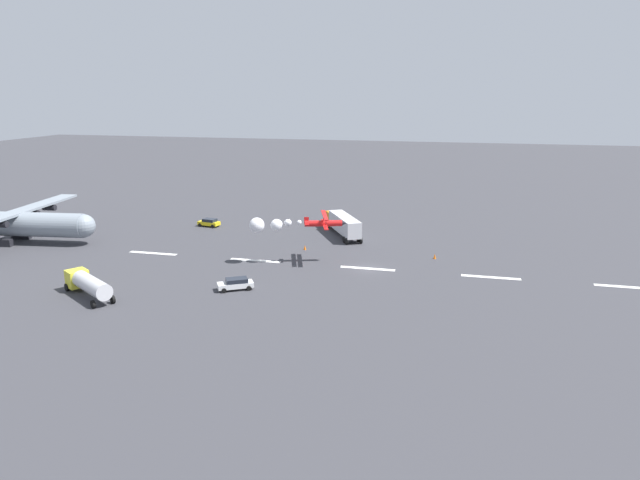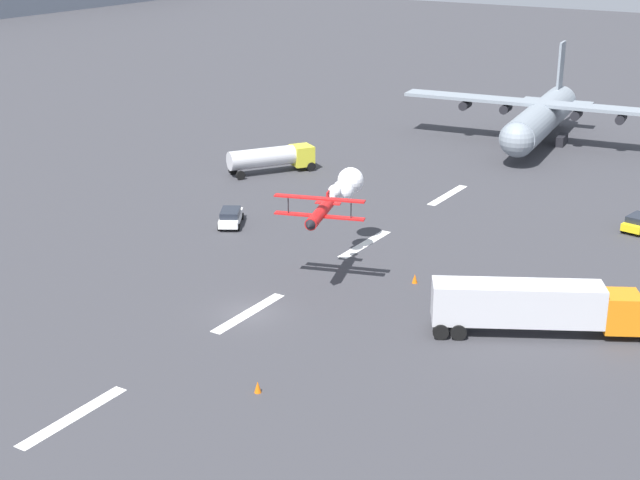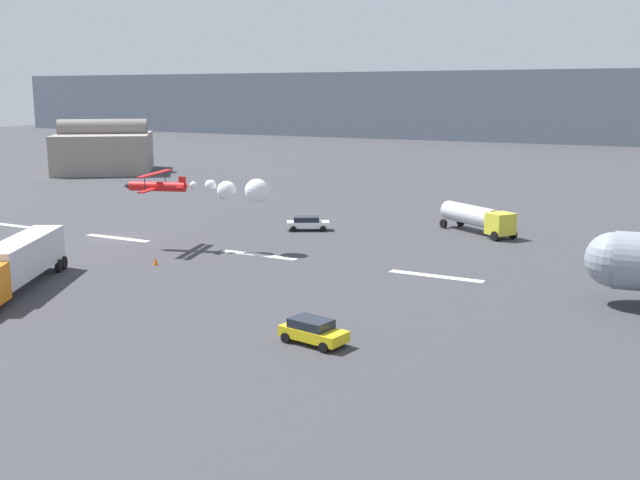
{
  "view_description": "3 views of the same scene",
  "coord_description": "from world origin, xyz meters",
  "px_view_note": "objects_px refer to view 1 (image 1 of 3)",
  "views": [
    {
      "loc": [
        -12.13,
        79.14,
        24.98
      ],
      "look_at": [
        7.18,
        -0.23,
        3.78
      ],
      "focal_mm": 32.28,
      "sensor_mm": 36.0,
      "label": 1
    },
    {
      "loc": [
        -49.85,
        -37.2,
        27.91
      ],
      "look_at": [
        7.04,
        -1.72,
        3.82
      ],
      "focal_mm": 52.4,
      "sensor_mm": 36.0,
      "label": 2
    },
    {
      "loc": [
        54.03,
        -56.92,
        14.87
      ],
      "look_at": [
        23.7,
        0.0,
        2.02
      ],
      "focal_mm": 41.93,
      "sensor_mm": 36.0,
      "label": 3
    }
  ],
  "objects_px": {
    "traffic_cone_near": "(435,256)",
    "stunt_biplane_red": "(281,224)",
    "fuel_tanker_truck": "(88,284)",
    "traffic_cone_far": "(305,248)",
    "followme_car_yellow": "(209,222)",
    "cargo_transport_plane": "(22,223)",
    "semi_truck_orange": "(342,223)",
    "airport_staff_sedan": "(236,284)"
  },
  "relations": [
    {
      "from": "cargo_transport_plane",
      "to": "fuel_tanker_truck",
      "type": "relative_size",
      "value": 3.69
    },
    {
      "from": "followme_car_yellow",
      "to": "traffic_cone_near",
      "type": "height_order",
      "value": "followme_car_yellow"
    },
    {
      "from": "airport_staff_sedan",
      "to": "traffic_cone_near",
      "type": "height_order",
      "value": "airport_staff_sedan"
    },
    {
      "from": "cargo_transport_plane",
      "to": "followme_car_yellow",
      "type": "height_order",
      "value": "cargo_transport_plane"
    },
    {
      "from": "stunt_biplane_red",
      "to": "traffic_cone_far",
      "type": "height_order",
      "value": "stunt_biplane_red"
    },
    {
      "from": "cargo_transport_plane",
      "to": "airport_staff_sedan",
      "type": "relative_size",
      "value": 7.14
    },
    {
      "from": "airport_staff_sedan",
      "to": "traffic_cone_far",
      "type": "relative_size",
      "value": 6.47
    },
    {
      "from": "fuel_tanker_truck",
      "to": "traffic_cone_near",
      "type": "relative_size",
      "value": 12.54
    },
    {
      "from": "traffic_cone_far",
      "to": "followme_car_yellow",
      "type": "bearing_deg",
      "value": -28.01
    },
    {
      "from": "airport_staff_sedan",
      "to": "cargo_transport_plane",
      "type": "bearing_deg",
      "value": -17.44
    },
    {
      "from": "cargo_transport_plane",
      "to": "traffic_cone_far",
      "type": "xyz_separation_m",
      "value": [
        -47.51,
        -7.0,
        -3.06
      ]
    },
    {
      "from": "airport_staff_sedan",
      "to": "traffic_cone_near",
      "type": "bearing_deg",
      "value": -139.96
    },
    {
      "from": "airport_staff_sedan",
      "to": "stunt_biplane_red",
      "type": "bearing_deg",
      "value": -99.01
    },
    {
      "from": "stunt_biplane_red",
      "to": "followme_car_yellow",
      "type": "height_order",
      "value": "stunt_biplane_red"
    },
    {
      "from": "stunt_biplane_red",
      "to": "fuel_tanker_truck",
      "type": "bearing_deg",
      "value": 46.61
    },
    {
      "from": "traffic_cone_near",
      "to": "stunt_biplane_red",
      "type": "bearing_deg",
      "value": 18.53
    },
    {
      "from": "semi_truck_orange",
      "to": "fuel_tanker_truck",
      "type": "xyz_separation_m",
      "value": [
        24.35,
        38.98,
        -0.39
      ]
    },
    {
      "from": "stunt_biplane_red",
      "to": "fuel_tanker_truck",
      "type": "xyz_separation_m",
      "value": [
        18.88,
        19.97,
        -4.14
      ]
    },
    {
      "from": "semi_truck_orange",
      "to": "fuel_tanker_truck",
      "type": "height_order",
      "value": "semi_truck_orange"
    },
    {
      "from": "followme_car_yellow",
      "to": "fuel_tanker_truck",
      "type": "bearing_deg",
      "value": 92.26
    },
    {
      "from": "followme_car_yellow",
      "to": "traffic_cone_far",
      "type": "distance_m",
      "value": 24.95
    },
    {
      "from": "stunt_biplane_red",
      "to": "semi_truck_orange",
      "type": "xyz_separation_m",
      "value": [
        -5.46,
        -19.01,
        -3.75
      ]
    },
    {
      "from": "fuel_tanker_truck",
      "to": "airport_staff_sedan",
      "type": "distance_m",
      "value": 18.22
    },
    {
      "from": "semi_truck_orange",
      "to": "fuel_tanker_truck",
      "type": "distance_m",
      "value": 45.96
    },
    {
      "from": "fuel_tanker_truck",
      "to": "airport_staff_sedan",
      "type": "relative_size",
      "value": 1.94
    },
    {
      "from": "fuel_tanker_truck",
      "to": "traffic_cone_near",
      "type": "bearing_deg",
      "value": -146.33
    },
    {
      "from": "fuel_tanker_truck",
      "to": "traffic_cone_far",
      "type": "relative_size",
      "value": 12.54
    },
    {
      "from": "semi_truck_orange",
      "to": "airport_staff_sedan",
      "type": "bearing_deg",
      "value": 76.77
    },
    {
      "from": "semi_truck_orange",
      "to": "traffic_cone_far",
      "type": "bearing_deg",
      "value": 70.98
    },
    {
      "from": "cargo_transport_plane",
      "to": "followme_car_yellow",
      "type": "bearing_deg",
      "value": -143.71
    },
    {
      "from": "airport_staff_sedan",
      "to": "semi_truck_orange",
      "type": "bearing_deg",
      "value": -103.23
    },
    {
      "from": "cargo_transport_plane",
      "to": "stunt_biplane_red",
      "type": "xyz_separation_m",
      "value": [
        -45.93,
        0.76,
        2.45
      ]
    },
    {
      "from": "stunt_biplane_red",
      "to": "semi_truck_orange",
      "type": "height_order",
      "value": "stunt_biplane_red"
    },
    {
      "from": "fuel_tanker_truck",
      "to": "traffic_cone_near",
      "type": "xyz_separation_m",
      "value": [
        -41.22,
        -27.46,
        -1.37
      ]
    },
    {
      "from": "stunt_biplane_red",
      "to": "followme_car_yellow",
      "type": "bearing_deg",
      "value": -43.62
    },
    {
      "from": "fuel_tanker_truck",
      "to": "airport_staff_sedan",
      "type": "bearing_deg",
      "value": -157.55
    },
    {
      "from": "traffic_cone_near",
      "to": "traffic_cone_far",
      "type": "relative_size",
      "value": 1.0
    },
    {
      "from": "cargo_transport_plane",
      "to": "fuel_tanker_truck",
      "type": "bearing_deg",
      "value": 142.54
    },
    {
      "from": "fuel_tanker_truck",
      "to": "traffic_cone_far",
      "type": "bearing_deg",
      "value": -126.43
    },
    {
      "from": "cargo_transport_plane",
      "to": "semi_truck_orange",
      "type": "relative_size",
      "value": 2.31
    },
    {
      "from": "followme_car_yellow",
      "to": "stunt_biplane_red",
      "type": "bearing_deg",
      "value": 136.38
    },
    {
      "from": "traffic_cone_near",
      "to": "semi_truck_orange",
      "type": "bearing_deg",
      "value": -34.32
    }
  ]
}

